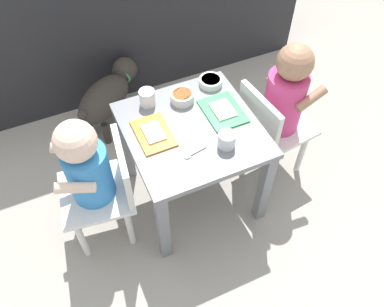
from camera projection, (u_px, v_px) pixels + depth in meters
ground_plane at (192, 193)px, 1.95m from camera, size 7.00×7.00×0.00m
dining_table at (192, 142)px, 1.66m from camera, size 0.52×0.53×0.47m
seated_child_left at (90, 170)px, 1.49m from camera, size 0.31×0.31×0.69m
seated_child_right at (283, 100)px, 1.71m from camera, size 0.31×0.31×0.72m
dog at (108, 95)px, 2.09m from camera, size 0.42×0.38×0.32m
food_tray_left at (153, 133)px, 1.56m from camera, size 0.13×0.19×0.02m
food_tray_right at (223, 111)px, 1.64m from camera, size 0.15×0.20×0.02m
water_cup_left at (227, 141)px, 1.51m from camera, size 0.07×0.07×0.06m
water_cup_right at (147, 98)px, 1.65m from camera, size 0.07×0.07×0.07m
veggie_bowl_near at (182, 97)px, 1.67m from camera, size 0.10×0.10×0.04m
veggie_bowl_far at (211, 81)px, 1.74m from camera, size 0.10×0.10×0.03m
spoon_by_left_tray at (193, 154)px, 1.50m from camera, size 0.10×0.03×0.01m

